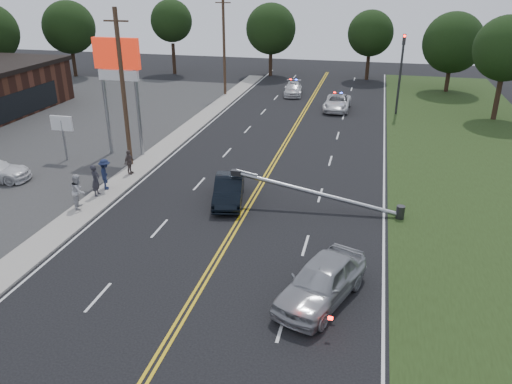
% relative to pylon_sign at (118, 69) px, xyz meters
% --- Properties ---
extents(ground, '(120.00, 120.00, 0.00)m').
position_rel_pylon_sign_xyz_m(ground, '(10.50, -14.00, -6.00)').
color(ground, black).
rests_on(ground, ground).
extents(sidewalk, '(1.80, 70.00, 0.12)m').
position_rel_pylon_sign_xyz_m(sidewalk, '(2.10, -4.00, -5.94)').
color(sidewalk, '#9B968C').
rests_on(sidewalk, ground).
extents(grass_verge, '(12.00, 80.00, 0.01)m').
position_rel_pylon_sign_xyz_m(grass_verge, '(24.00, -4.00, -5.99)').
color(grass_verge, '#202F12').
rests_on(grass_verge, ground).
extents(centerline_yellow, '(0.36, 80.00, 0.00)m').
position_rel_pylon_sign_xyz_m(centerline_yellow, '(10.50, -4.00, -5.99)').
color(centerline_yellow, gold).
rests_on(centerline_yellow, ground).
extents(pylon_sign, '(3.20, 0.35, 8.00)m').
position_rel_pylon_sign_xyz_m(pylon_sign, '(0.00, 0.00, 0.00)').
color(pylon_sign, gray).
rests_on(pylon_sign, ground).
extents(small_sign, '(1.60, 0.14, 3.10)m').
position_rel_pylon_sign_xyz_m(small_sign, '(-3.50, -2.00, -3.66)').
color(small_sign, gray).
rests_on(small_sign, ground).
extents(traffic_signal, '(0.28, 0.41, 7.05)m').
position_rel_pylon_sign_xyz_m(traffic_signal, '(18.80, 16.00, -1.79)').
color(traffic_signal, '#2D2D30').
rests_on(traffic_signal, ground).
extents(fallen_streetlight, '(9.36, 0.44, 1.91)m').
position_rel_pylon_sign_xyz_m(fallen_streetlight, '(14.69, -6.00, -5.08)').
color(fallen_streetlight, '#2D2D30').
rests_on(fallen_streetlight, ground).
extents(utility_pole_mid, '(1.60, 0.28, 10.00)m').
position_rel_pylon_sign_xyz_m(utility_pole_mid, '(1.30, -2.00, -0.91)').
color(utility_pole_mid, '#382619').
rests_on(utility_pole_mid, ground).
extents(utility_pole_far, '(1.60, 0.28, 10.00)m').
position_rel_pylon_sign_xyz_m(utility_pole_far, '(1.30, 20.00, -0.91)').
color(utility_pole_far, '#382619').
rests_on(utility_pole_far, ground).
extents(tree_4, '(6.23, 6.23, 9.02)m').
position_rel_pylon_sign_xyz_m(tree_4, '(-20.04, 25.83, -0.10)').
color(tree_4, black).
rests_on(tree_4, ground).
extents(tree_5, '(5.13, 5.13, 9.05)m').
position_rel_pylon_sign_xyz_m(tree_5, '(-8.64, 30.50, 0.46)').
color(tree_5, black).
rests_on(tree_5, ground).
extents(tree_6, '(6.09, 6.09, 8.71)m').
position_rel_pylon_sign_xyz_m(tree_6, '(3.69, 31.98, -0.34)').
color(tree_6, black).
rests_on(tree_6, ground).
extents(tree_7, '(5.31, 5.31, 8.08)m').
position_rel_pylon_sign_xyz_m(tree_7, '(15.64, 32.12, -0.59)').
color(tree_7, black).
rests_on(tree_7, ground).
extents(tree_8, '(6.30, 6.30, 8.32)m').
position_rel_pylon_sign_xyz_m(tree_8, '(24.32, 27.27, -0.83)').
color(tree_8, black).
rests_on(tree_8, ground).
extents(tree_9, '(5.44, 5.44, 8.79)m').
position_rel_pylon_sign_xyz_m(tree_9, '(27.18, 16.20, 0.06)').
color(tree_9, black).
rests_on(tree_9, ground).
extents(crashed_sedan, '(2.39, 4.59, 1.44)m').
position_rel_pylon_sign_xyz_m(crashed_sedan, '(9.31, -6.07, -5.28)').
color(crashed_sedan, black).
rests_on(crashed_sedan, ground).
extents(waiting_sedan, '(3.68, 5.40, 1.71)m').
position_rel_pylon_sign_xyz_m(waiting_sedan, '(15.39, -14.11, -5.14)').
color(waiting_sedan, '#98999F').
rests_on(waiting_sedan, ground).
extents(emergency_a, '(2.37, 5.02, 1.39)m').
position_rel_pylon_sign_xyz_m(emergency_a, '(13.41, 16.27, -5.30)').
color(emergency_a, silver).
rests_on(emergency_a, ground).
extents(emergency_b, '(2.37, 4.65, 1.29)m').
position_rel_pylon_sign_xyz_m(emergency_b, '(8.32, 21.61, -5.35)').
color(emergency_b, silver).
rests_on(emergency_b, ground).
extents(bystander_a, '(0.53, 0.72, 1.83)m').
position_rel_pylon_sign_xyz_m(bystander_a, '(1.78, -7.19, -4.96)').
color(bystander_a, '#27272E').
rests_on(bystander_a, sidewalk).
extents(bystander_b, '(0.99, 1.11, 1.90)m').
position_rel_pylon_sign_xyz_m(bystander_b, '(1.72, -8.86, -4.93)').
color(bystander_b, '#AEADB2').
rests_on(bystander_b, sidewalk).
extents(bystander_c, '(1.18, 1.37, 1.84)m').
position_rel_pylon_sign_xyz_m(bystander_c, '(1.85, -6.21, -4.96)').
color(bystander_c, '#192240').
rests_on(bystander_c, sidewalk).
extents(bystander_d, '(0.48, 0.96, 1.57)m').
position_rel_pylon_sign_xyz_m(bystander_d, '(2.08, -3.67, -5.09)').
color(bystander_d, '#564845').
rests_on(bystander_d, sidewalk).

